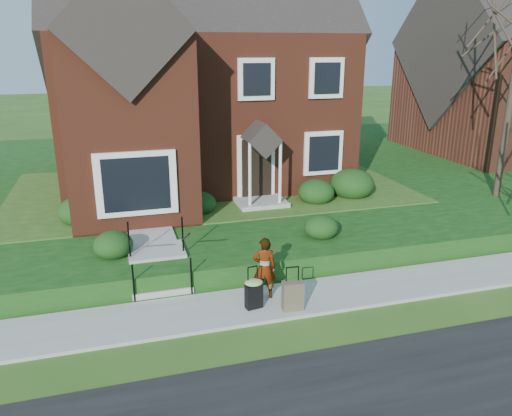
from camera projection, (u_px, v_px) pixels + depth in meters
name	position (u px, v px, depth m)	size (l,w,h in m)	color
ground	(279.00, 303.00, 11.38)	(120.00, 120.00, 0.00)	#2D5119
sidewalk	(279.00, 301.00, 11.37)	(60.00, 1.60, 0.08)	#9E9B93
terrace	(285.00, 171.00, 22.31)	(44.00, 20.00, 0.60)	#123D10
walkway	(148.00, 218.00, 15.09)	(1.20, 6.00, 0.06)	#9E9B93
main_house	(192.00, 56.00, 18.49)	(10.40, 10.20, 9.40)	maroon
front_steps	(159.00, 264.00, 12.25)	(1.40, 2.02, 1.50)	#9E9B93
foundation_shrubs	(260.00, 197.00, 15.76)	(10.38, 4.58, 1.08)	black
woman	(264.00, 268.00, 11.27)	(0.53, 0.35, 1.46)	#999999
suitcase_black	(254.00, 292.00, 10.90)	(0.45, 0.39, 0.97)	black
suitcase_olive	(293.00, 296.00, 10.85)	(0.47, 0.29, 0.98)	brown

